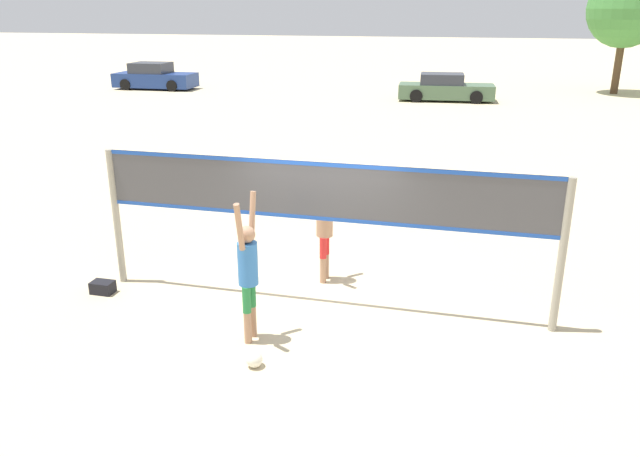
{
  "coord_description": "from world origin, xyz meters",
  "views": [
    {
      "loc": [
        2.26,
        -8.78,
        4.49
      ],
      "look_at": [
        0.0,
        0.0,
        1.28
      ],
      "focal_mm": 35.0,
      "sensor_mm": 36.0,
      "label": 1
    }
  ],
  "objects_px": {
    "parked_car_mid": "(154,77)",
    "tree_right_cluster": "(627,9)",
    "player_spiker": "(248,267)",
    "gear_bag": "(103,287)",
    "parked_car_near": "(445,89)",
    "volleyball": "(254,359)",
    "volleyball_net": "(320,205)",
    "player_blocker": "(325,222)"
  },
  "relations": [
    {
      "from": "volleyball_net",
      "to": "player_spiker",
      "type": "distance_m",
      "value": 1.61
    },
    {
      "from": "player_spiker",
      "to": "volleyball",
      "type": "height_order",
      "value": "player_spiker"
    },
    {
      "from": "volleyball_net",
      "to": "parked_car_mid",
      "type": "xyz_separation_m",
      "value": [
        -16.47,
        25.04,
        -0.99
      ]
    },
    {
      "from": "volleyball",
      "to": "volleyball_net",
      "type": "bearing_deg",
      "value": 79.61
    },
    {
      "from": "player_blocker",
      "to": "tree_right_cluster",
      "type": "distance_m",
      "value": 30.29
    },
    {
      "from": "volleyball_net",
      "to": "tree_right_cluster",
      "type": "xyz_separation_m",
      "value": [
        9.35,
        29.47,
        2.79
      ]
    },
    {
      "from": "volleyball",
      "to": "gear_bag",
      "type": "distance_m",
      "value": 3.57
    },
    {
      "from": "parked_car_near",
      "to": "tree_right_cluster",
      "type": "distance_m",
      "value": 11.06
    },
    {
      "from": "player_blocker",
      "to": "volleyball",
      "type": "bearing_deg",
      "value": -4.32
    },
    {
      "from": "volleyball",
      "to": "tree_right_cluster",
      "type": "distance_m",
      "value": 33.26
    },
    {
      "from": "volleyball",
      "to": "gear_bag",
      "type": "bearing_deg",
      "value": 154.86
    },
    {
      "from": "parked_car_near",
      "to": "parked_car_mid",
      "type": "distance_m",
      "value": 16.88
    },
    {
      "from": "tree_right_cluster",
      "to": "gear_bag",
      "type": "bearing_deg",
      "value": -113.37
    },
    {
      "from": "player_blocker",
      "to": "tree_right_cluster",
      "type": "bearing_deg",
      "value": 161.6
    },
    {
      "from": "volleyball_net",
      "to": "parked_car_mid",
      "type": "bearing_deg",
      "value": 123.34
    },
    {
      "from": "player_blocker",
      "to": "volleyball_net",
      "type": "bearing_deg",
      "value": 9.54
    },
    {
      "from": "tree_right_cluster",
      "to": "player_blocker",
      "type": "bearing_deg",
      "value": -108.4
    },
    {
      "from": "gear_bag",
      "to": "player_blocker",
      "type": "bearing_deg",
      "value": 22.4
    },
    {
      "from": "player_blocker",
      "to": "parked_car_mid",
      "type": "distance_m",
      "value": 29.14
    },
    {
      "from": "parked_car_mid",
      "to": "player_spiker",
      "type": "bearing_deg",
      "value": -61.15
    },
    {
      "from": "player_spiker",
      "to": "gear_bag",
      "type": "relative_size",
      "value": 5.82
    },
    {
      "from": "parked_car_mid",
      "to": "tree_right_cluster",
      "type": "xyz_separation_m",
      "value": [
        25.82,
        4.43,
        3.78
      ]
    },
    {
      "from": "volleyball",
      "to": "tree_right_cluster",
      "type": "bearing_deg",
      "value": 72.85
    },
    {
      "from": "player_blocker",
      "to": "parked_car_near",
      "type": "xyz_separation_m",
      "value": [
        0.54,
        23.35,
        -0.45
      ]
    },
    {
      "from": "player_blocker",
      "to": "volleyball",
      "type": "relative_size",
      "value": 9.18
    },
    {
      "from": "volleyball",
      "to": "tree_right_cluster",
      "type": "height_order",
      "value": "tree_right_cluster"
    },
    {
      "from": "player_blocker",
      "to": "parked_car_mid",
      "type": "height_order",
      "value": "player_blocker"
    },
    {
      "from": "gear_bag",
      "to": "player_spiker",
      "type": "bearing_deg",
      "value": -15.95
    },
    {
      "from": "volleyball_net",
      "to": "gear_bag",
      "type": "xyz_separation_m",
      "value": [
        -3.61,
        -0.52,
        -1.56
      ]
    },
    {
      "from": "volleyball_net",
      "to": "volleyball",
      "type": "xyz_separation_m",
      "value": [
        -0.37,
        -2.04,
        -1.56
      ]
    },
    {
      "from": "volleyball_net",
      "to": "gear_bag",
      "type": "distance_m",
      "value": 3.97
    },
    {
      "from": "player_blocker",
      "to": "gear_bag",
      "type": "relative_size",
      "value": 5.57
    },
    {
      "from": "parked_car_mid",
      "to": "parked_car_near",
      "type": "bearing_deg",
      "value": -4.72
    },
    {
      "from": "gear_bag",
      "to": "parked_car_near",
      "type": "bearing_deg",
      "value": 80.83
    },
    {
      "from": "tree_right_cluster",
      "to": "parked_car_mid",
      "type": "bearing_deg",
      "value": -170.27
    },
    {
      "from": "gear_bag",
      "to": "parked_car_near",
      "type": "xyz_separation_m",
      "value": [
        4.0,
        24.77,
        0.51
      ]
    },
    {
      "from": "parked_car_near",
      "to": "tree_right_cluster",
      "type": "xyz_separation_m",
      "value": [
        8.96,
        5.22,
        3.84
      ]
    },
    {
      "from": "player_spiker",
      "to": "parked_car_near",
      "type": "height_order",
      "value": "player_spiker"
    },
    {
      "from": "player_spiker",
      "to": "tree_right_cluster",
      "type": "relative_size",
      "value": 0.33
    },
    {
      "from": "volleyball",
      "to": "parked_car_mid",
      "type": "bearing_deg",
      "value": 120.73
    },
    {
      "from": "gear_bag",
      "to": "tree_right_cluster",
      "type": "bearing_deg",
      "value": 66.63
    },
    {
      "from": "player_blocker",
      "to": "tree_right_cluster",
      "type": "relative_size",
      "value": 0.31
    }
  ]
}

